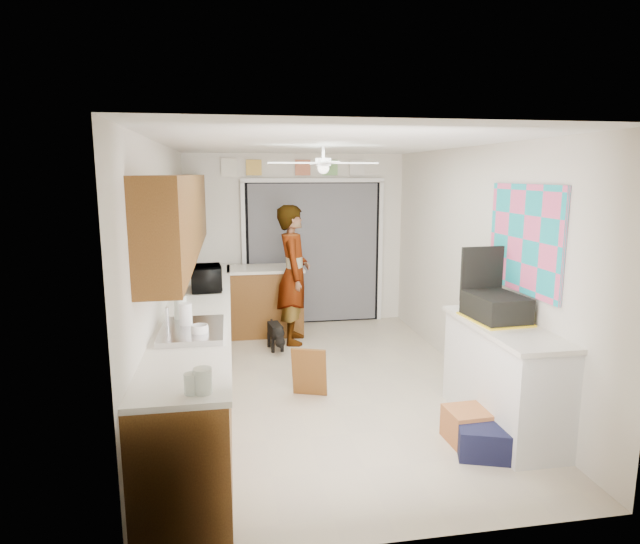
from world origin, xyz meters
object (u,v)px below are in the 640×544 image
cup (200,331)px  dog (275,335)px  navy_crate (484,441)px  suitcase (496,307)px  paper_towel_roll (186,317)px  microwave (206,278)px  soap_bottle (181,304)px  man (294,275)px  cardboard_box (473,425)px

cup → dog: bearing=71.9°
navy_crate → suitcase: bearing=59.3°
paper_towel_roll → dog: (0.91, 2.17, -0.87)m
microwave → dog: (0.81, 0.62, -0.89)m
soap_bottle → suitcase: 2.74m
paper_towel_roll → navy_crate: 2.60m
microwave → cup: (0.02, -1.80, -0.08)m
microwave → paper_towel_roll: (-0.11, -1.56, -0.02)m
microwave → dog: microwave is taller
man → microwave: bearing=137.4°
cup → paper_towel_roll: size_ratio=0.62×
cardboard_box → man: (-1.16, 2.94, 0.77)m
soap_bottle → suitcase: bearing=-7.6°
microwave → soap_bottle: (-0.16, -1.34, 0.03)m
soap_bottle → navy_crate: size_ratio=0.83×
suitcase → cardboard_box: bearing=-137.8°
microwave → soap_bottle: bearing=168.3°
man → dog: bearing=143.4°
cardboard_box → dog: dog is taller
soap_bottle → man: size_ratio=0.18×
soap_bottle → cardboard_box: (2.40, -0.70, -0.97)m
suitcase → dog: size_ratio=1.14×
man → cup: bearing=166.2°
cup → soap_bottle: bearing=111.0°
paper_towel_roll → soap_bottle: bearing=104.6°
suitcase → paper_towel_roll: bearing=172.5°
soap_bottle → cardboard_box: 2.68m
soap_bottle → man: bearing=60.9°
soap_bottle → navy_crate: soap_bottle is taller
paper_towel_roll → cardboard_box: (2.34, -0.48, -0.91)m
microwave → suitcase: (2.56, -1.70, -0.02)m
paper_towel_roll → man: 2.73m
cardboard_box → man: size_ratio=0.24×
soap_bottle → man: (1.24, 2.24, -0.19)m
dog → paper_towel_roll: bearing=-120.5°
cup → paper_towel_roll: bearing=116.2°
navy_crate → dog: dog is taller
soap_bottle → suitcase: size_ratio=0.62×
cardboard_box → navy_crate: size_ratio=1.11×
microwave → paper_towel_roll: size_ratio=2.15×
suitcase → navy_crate: bearing=-125.1°
navy_crate → soap_bottle: bearing=158.3°
cardboard_box → navy_crate: bearing=-95.7°
man → dog: size_ratio=3.83×
cardboard_box → dog: bearing=118.3°
microwave → suitcase: size_ratio=0.89×
suitcase → cardboard_box: suitcase is taller
soap_bottle → paper_towel_roll: bearing=-75.4°
suitcase → cardboard_box: 1.03m
suitcase → man: (-1.48, 2.60, -0.14)m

